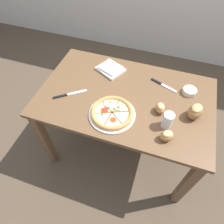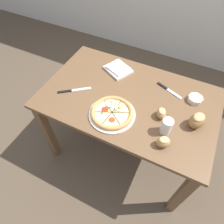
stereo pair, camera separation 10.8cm
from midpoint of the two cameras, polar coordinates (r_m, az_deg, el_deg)
The scene contains 11 objects.
ground_plane at distance 2.07m, azimuth 4.92°, elevation -9.97°, with size 12.00×12.00×0.00m, color brown.
dining_table at distance 1.54m, azimuth 6.54°, elevation 1.36°, with size 1.26×0.79×0.75m.
pizza at distance 1.32m, azimuth 2.33°, elevation -0.34°, with size 0.31×0.31×0.05m.
ramekin_bowl at distance 1.54m, azimuth 24.56°, elevation 3.31°, with size 0.10×0.10×0.04m.
napkin_folded at distance 1.64m, azimuth 3.67°, elevation 12.11°, with size 0.25×0.24×0.04m.
bread_piece_near at distance 1.23m, azimuth 16.94°, elevation -8.32°, with size 0.10×0.10×0.08m.
bread_piece_mid at distance 1.38m, azimuth 25.25°, elevation -2.29°, with size 0.13×0.14×0.10m.
bread_piece_far at distance 1.35m, azimuth 16.16°, elevation -0.46°, with size 0.09×0.10×0.07m.
knife_main at distance 1.50m, azimuth -8.82°, elevation 6.05°, with size 0.21×0.16×0.01m.
knife_spare at distance 1.56m, azimuth 17.84°, elevation 5.88°, with size 0.21×0.10×0.01m.
water_glass at distance 1.28m, azimuth 17.59°, elevation -4.24°, with size 0.07×0.07×0.11m.
Camera 2 is at (0.32, -0.93, 1.82)m, focal length 32.00 mm.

